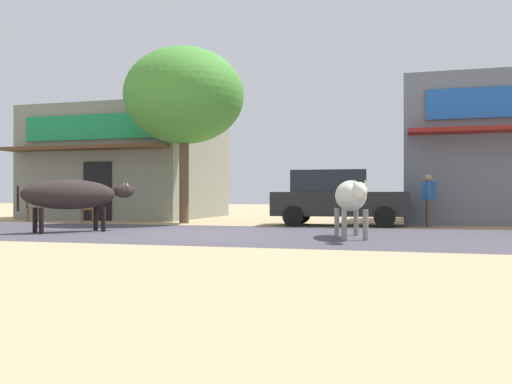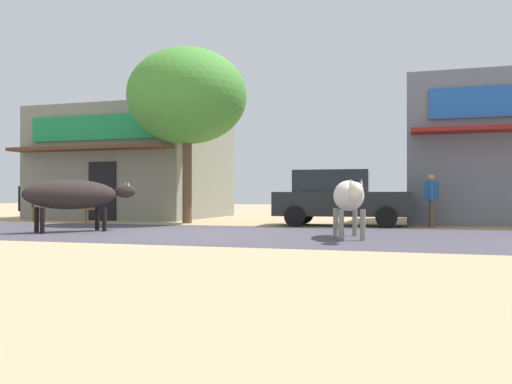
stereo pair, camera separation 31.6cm
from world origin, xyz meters
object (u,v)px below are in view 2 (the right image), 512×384
pedestrian_by_shop (431,196)px  cafe_chair_near_tree (91,207)px  cow_far_dark (349,196)px  parked_hatchback_car (339,197)px  cafe_chair_by_doorway (36,207)px  cow_near_brown (73,195)px  roadside_tree (187,97)px

pedestrian_by_shop → cafe_chair_near_tree: size_ratio=1.63×
pedestrian_by_shop → cow_far_dark: bearing=-110.2°
parked_hatchback_car → cow_far_dark: parked_hatchback_car is taller
cafe_chair_by_doorway → parked_hatchback_car: bearing=2.3°
pedestrian_by_shop → cafe_chair_near_tree: pedestrian_by_shop is taller
cow_far_dark → parked_hatchback_car: bearing=100.6°
cafe_chair_near_tree → cow_near_brown: bearing=-61.2°
cow_near_brown → pedestrian_by_shop: 9.68m
parked_hatchback_car → cafe_chair_by_doorway: parked_hatchback_car is taller
parked_hatchback_car → cow_near_brown: bearing=-141.4°
parked_hatchback_car → cow_near_brown: 7.50m
cow_far_dark → cafe_chair_near_tree: bearing=155.5°
cow_far_dark → cafe_chair_by_doorway: size_ratio=2.72×
roadside_tree → parked_hatchback_car: 5.91m
cow_near_brown → cafe_chair_by_doorway: size_ratio=2.78×
cafe_chair_near_tree → cow_far_dark: bearing=-24.5°
cow_near_brown → cafe_chair_near_tree: size_ratio=2.78×
pedestrian_by_shop → cafe_chair_near_tree: (-10.71, -0.61, -0.36)m
cow_near_brown → cafe_chair_by_doorway: (-4.57, 4.27, -0.40)m
cow_far_dark → cafe_chair_near_tree: 9.88m
cow_far_dark → pedestrian_by_shop: 5.01m
parked_hatchback_car → cafe_chair_near_tree: parked_hatchback_car is taller
pedestrian_by_shop → cafe_chair_near_tree: bearing=-176.8°
roadside_tree → pedestrian_by_shop: 8.20m
pedestrian_by_shop → cafe_chair_by_doorway: (-13.04, -0.41, -0.36)m
parked_hatchback_car → pedestrian_by_shop: size_ratio=2.69×
roadside_tree → cafe_chair_near_tree: 4.84m
cow_near_brown → cafe_chair_by_doorway: cow_near_brown is taller
cafe_chair_by_doorway → cafe_chair_near_tree: bearing=-4.9°
cafe_chair_near_tree → cafe_chair_by_doorway: (-2.33, 0.20, 0.00)m
cafe_chair_near_tree → roadside_tree: bearing=10.9°
roadside_tree → cafe_chair_near_tree: (-3.18, -0.61, -3.60)m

